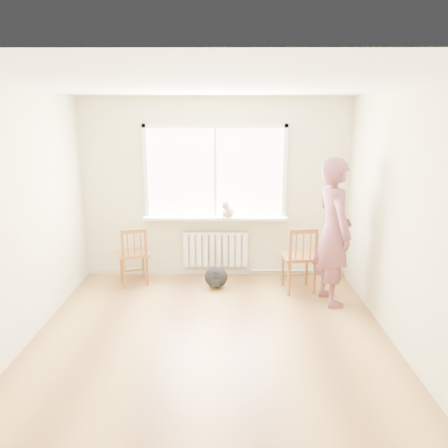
{
  "coord_description": "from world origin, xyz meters",
  "views": [
    {
      "loc": [
        0.17,
        -4.24,
        2.42
      ],
      "look_at": [
        0.14,
        1.2,
        1.07
      ],
      "focal_mm": 35.0,
      "sensor_mm": 36.0,
      "label": 1
    }
  ],
  "objects_px": {
    "chair_right": "(300,259)",
    "person": "(333,232)",
    "backpack": "(216,277)",
    "chair_left": "(134,256)",
    "cat": "(228,210)"
  },
  "relations": [
    {
      "from": "chair_right",
      "to": "person",
      "type": "relative_size",
      "value": 0.49
    },
    {
      "from": "person",
      "to": "backpack",
      "type": "height_order",
      "value": "person"
    },
    {
      "from": "chair_left",
      "to": "cat",
      "type": "relative_size",
      "value": 1.99
    },
    {
      "from": "chair_right",
      "to": "backpack",
      "type": "bearing_deg",
      "value": -12.97
    },
    {
      "from": "person",
      "to": "backpack",
      "type": "relative_size",
      "value": 5.89
    },
    {
      "from": "chair_left",
      "to": "chair_right",
      "type": "height_order",
      "value": "chair_right"
    },
    {
      "from": "person",
      "to": "backpack",
      "type": "xyz_separation_m",
      "value": [
        -1.53,
        0.46,
        -0.8
      ]
    },
    {
      "from": "backpack",
      "to": "cat",
      "type": "bearing_deg",
      "value": 66.35
    },
    {
      "from": "chair_right",
      "to": "cat",
      "type": "relative_size",
      "value": 2.16
    },
    {
      "from": "cat",
      "to": "chair_right",
      "type": "bearing_deg",
      "value": -8.36
    },
    {
      "from": "chair_left",
      "to": "cat",
      "type": "height_order",
      "value": "cat"
    },
    {
      "from": "chair_right",
      "to": "person",
      "type": "distance_m",
      "value": 0.69
    },
    {
      "from": "person",
      "to": "cat",
      "type": "bearing_deg",
      "value": 47.02
    },
    {
      "from": "chair_left",
      "to": "backpack",
      "type": "xyz_separation_m",
      "value": [
        1.2,
        -0.12,
        -0.28
      ]
    },
    {
      "from": "chair_right",
      "to": "backpack",
      "type": "distance_m",
      "value": 1.22
    }
  ]
}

